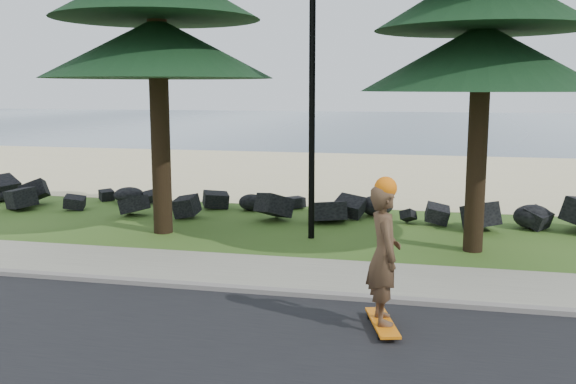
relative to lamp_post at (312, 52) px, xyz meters
name	(u,v)px	position (x,y,z in m)	size (l,w,h in m)	color
ground	(278,279)	(0.00, -3.20, -4.13)	(160.00, 160.00, 0.00)	#34591B
kerb	(266,291)	(0.00, -4.10, -4.08)	(160.00, 0.20, 0.10)	gray
sidewalk	(281,273)	(0.00, -3.00, -4.09)	(160.00, 2.00, 0.08)	gray
beach_sand	(363,173)	(0.00, 11.30, -4.13)	(160.00, 15.00, 0.01)	beige
ocean	(404,123)	(0.00, 47.80, -4.13)	(160.00, 58.00, 0.01)	#314A5E
seawall_boulders	(328,217)	(0.00, 2.40, -4.13)	(60.00, 2.40, 1.10)	black
lamp_post	(312,52)	(0.00, 0.00, 0.00)	(0.25, 0.14, 8.14)	black
skateboarder	(384,255)	(2.00, -5.27, -3.05)	(0.64, 1.19, 2.16)	orange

